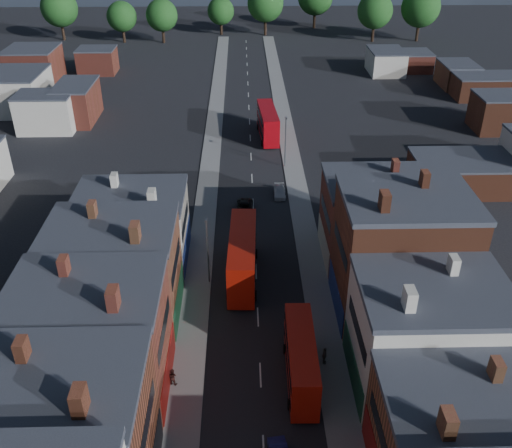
{
  "coord_description": "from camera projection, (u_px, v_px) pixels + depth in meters",
  "views": [
    {
      "loc": [
        -1.32,
        -20.95,
        37.6
      ],
      "look_at": [
        0.0,
        31.78,
        6.38
      ],
      "focal_mm": 40.0,
      "sensor_mm": 36.0,
      "label": 1
    }
  ],
  "objects": [
    {
      "name": "bus_2",
      "position": [
        268.0,
        123.0,
        97.97
      ],
      "size": [
        3.57,
        11.89,
        5.07
      ],
      "rotation": [
        0.0,
        0.0,
        0.07
      ],
      "color": "#99060D",
      "rests_on": "ground"
    },
    {
      "name": "car_2",
      "position": [
        244.0,
        207.0,
        76.28
      ],
      "size": [
        2.46,
        4.84,
        1.31
      ],
      "primitive_type": "imported",
      "rotation": [
        0.0,
        0.0,
        -0.06
      ],
      "color": "black",
      "rests_on": "ground"
    },
    {
      "name": "lamp_post_3",
      "position": [
        286.0,
        139.0,
        86.54
      ],
      "size": [
        0.25,
        0.7,
        8.12
      ],
      "color": "slate",
      "rests_on": "ground"
    },
    {
      "name": "ped_1",
      "position": [
        172.0,
        377.0,
        49.53
      ],
      "size": [
        0.89,
        0.66,
        1.64
      ],
      "primitive_type": "imported",
      "rotation": [
        0.0,
        0.0,
        2.84
      ],
      "color": "#3C1B18",
      "rests_on": "pavement_west"
    },
    {
      "name": "pavement_east",
      "position": [
        299.0,
        196.0,
        80.33
      ],
      "size": [
        3.0,
        200.0,
        0.12
      ],
      "primitive_type": "cube",
      "color": "gray",
      "rests_on": "ground"
    },
    {
      "name": "bus_1",
      "position": [
        301.0,
        359.0,
        49.33
      ],
      "size": [
        2.73,
        10.33,
        4.45
      ],
      "rotation": [
        0.0,
        0.0,
        -0.01
      ],
      "color": "red",
      "rests_on": "ground"
    },
    {
      "name": "bus_0",
      "position": [
        243.0,
        256.0,
        62.23
      ],
      "size": [
        3.49,
        12.52,
        5.36
      ],
      "rotation": [
        0.0,
        0.0,
        -0.04
      ],
      "color": "red",
      "rests_on": "ground"
    },
    {
      "name": "pavement_west",
      "position": [
        207.0,
        197.0,
        80.05
      ],
      "size": [
        3.0,
        200.0,
        0.12
      ],
      "primitive_type": "cube",
      "color": "gray",
      "rests_on": "ground"
    },
    {
      "name": "ped_3",
      "position": [
        324.0,
        356.0,
        51.66
      ],
      "size": [
        0.7,
        1.12,
        1.77
      ],
      "primitive_type": "imported",
      "rotation": [
        0.0,
        0.0,
        1.33
      ],
      "color": "#635C55",
      "rests_on": "pavement_east"
    },
    {
      "name": "lamp_post_2",
      "position": [
        208.0,
        247.0,
        60.5
      ],
      "size": [
        0.25,
        0.7,
        8.12
      ],
      "color": "slate",
      "rests_on": "ground"
    },
    {
      "name": "car_3",
      "position": [
        280.0,
        192.0,
        80.34
      ],
      "size": [
        1.67,
        3.97,
        1.14
      ],
      "primitive_type": "imported",
      "rotation": [
        0.0,
        0.0,
        -0.02
      ],
      "color": "silver",
      "rests_on": "ground"
    }
  ]
}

